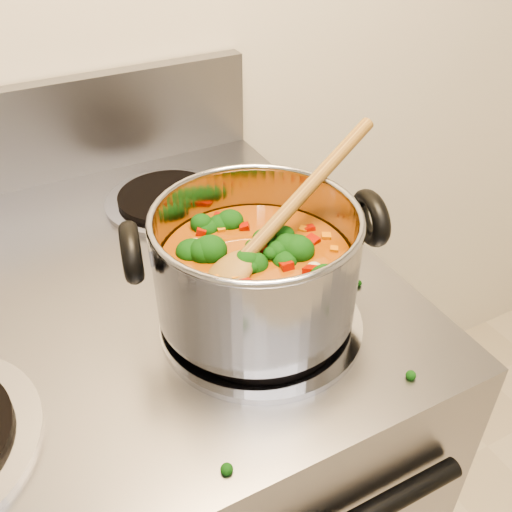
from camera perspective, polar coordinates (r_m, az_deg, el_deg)
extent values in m
cube|color=gray|center=(1.10, -13.07, -22.42)|extent=(0.78, 0.68, 0.92)
cube|color=gray|center=(0.99, -22.94, 10.71)|extent=(0.78, 0.03, 0.16)
cylinder|color=#A5A5AD|center=(0.67, 0.51, -6.68)|extent=(0.24, 0.24, 0.01)
cylinder|color=black|center=(0.67, 0.51, -6.18)|extent=(0.19, 0.19, 0.01)
cylinder|color=#A5A5AD|center=(0.90, -8.75, 5.45)|extent=(0.20, 0.20, 0.01)
cylinder|color=black|center=(0.90, -8.80, 5.89)|extent=(0.15, 0.15, 0.01)
cylinder|color=gray|center=(0.64, 0.00, -0.74)|extent=(0.23, 0.23, 0.12)
torus|color=gray|center=(0.60, 0.00, 3.92)|extent=(0.23, 0.23, 0.01)
cylinder|color=#7F3E0B|center=(0.65, 0.00, -2.52)|extent=(0.21, 0.21, 0.07)
torus|color=black|center=(0.60, -12.34, 0.38)|extent=(0.04, 0.08, 0.08)
torus|color=black|center=(0.65, 11.37, 3.77)|extent=(0.04, 0.08, 0.08)
ellipsoid|color=black|center=(0.59, 2.25, -3.05)|extent=(0.04, 0.04, 0.03)
ellipsoid|color=black|center=(0.65, -6.98, 1.18)|extent=(0.04, 0.04, 0.03)
ellipsoid|color=black|center=(0.62, 4.67, -0.98)|extent=(0.04, 0.04, 0.03)
ellipsoid|color=black|center=(0.65, -5.04, 0.85)|extent=(0.04, 0.04, 0.03)
ellipsoid|color=black|center=(0.64, -1.09, 0.70)|extent=(0.04, 0.04, 0.03)
ellipsoid|color=black|center=(0.61, -2.00, -1.75)|extent=(0.04, 0.04, 0.03)
ellipsoid|color=black|center=(0.70, 0.03, 3.90)|extent=(0.04, 0.04, 0.03)
ellipsoid|color=black|center=(0.66, 4.28, 1.64)|extent=(0.04, 0.04, 0.03)
ellipsoid|color=black|center=(0.59, 1.72, -2.84)|extent=(0.04, 0.04, 0.03)
ellipsoid|color=black|center=(0.59, -4.46, -2.80)|extent=(0.04, 0.04, 0.03)
ellipsoid|color=black|center=(0.68, 3.81, 2.94)|extent=(0.04, 0.04, 0.03)
ellipsoid|color=#9D0B05|center=(0.60, -6.38, -2.87)|extent=(0.01, 0.01, 0.01)
ellipsoid|color=#9D0B05|center=(0.61, -7.54, -1.74)|extent=(0.01, 0.01, 0.01)
ellipsoid|color=#9D0B05|center=(0.60, -0.50, -2.16)|extent=(0.01, 0.01, 0.01)
ellipsoid|color=#9D0B05|center=(0.65, -4.74, 1.20)|extent=(0.01, 0.01, 0.01)
ellipsoid|color=#9D0B05|center=(0.66, 7.53, 1.67)|extent=(0.01, 0.01, 0.01)
ellipsoid|color=#9D0B05|center=(0.69, 3.89, 3.65)|extent=(0.01, 0.01, 0.01)
ellipsoid|color=#9D0B05|center=(0.62, -1.70, -0.89)|extent=(0.01, 0.01, 0.01)
ellipsoid|color=#9D0B05|center=(0.65, -6.03, 1.04)|extent=(0.01, 0.01, 0.01)
ellipsoid|color=#9D0B05|center=(0.64, -4.53, 0.24)|extent=(0.01, 0.01, 0.01)
ellipsoid|color=#9D0B05|center=(0.66, 2.66, 1.63)|extent=(0.01, 0.01, 0.01)
ellipsoid|color=#9D0B05|center=(0.69, -3.98, 3.27)|extent=(0.01, 0.01, 0.01)
ellipsoid|color=#BC630A|center=(0.60, 4.59, -2.66)|extent=(0.01, 0.01, 0.01)
ellipsoid|color=#BC630A|center=(0.60, 4.73, -2.70)|extent=(0.01, 0.01, 0.01)
ellipsoid|color=#BC630A|center=(0.64, -1.99, 0.34)|extent=(0.01, 0.01, 0.01)
ellipsoid|color=#BC630A|center=(0.58, -2.45, -3.68)|extent=(0.01, 0.01, 0.01)
ellipsoid|color=#BC630A|center=(0.56, 0.82, -5.58)|extent=(0.01, 0.01, 0.01)
ellipsoid|color=#BC630A|center=(0.64, -5.76, 0.27)|extent=(0.01, 0.01, 0.01)
ellipsoid|color=#BC630A|center=(0.65, 2.72, 1.44)|extent=(0.01, 0.01, 0.01)
ellipsoid|color=#BC630A|center=(0.62, 5.43, -0.83)|extent=(0.01, 0.01, 0.01)
ellipsoid|color=#BC630A|center=(0.64, 3.54, 0.35)|extent=(0.01, 0.01, 0.01)
ellipsoid|color=#BC630A|center=(0.60, -7.69, -2.54)|extent=(0.01, 0.01, 0.01)
ellipsoid|color=beige|center=(0.62, -7.40, -1.40)|extent=(0.02, 0.02, 0.01)
ellipsoid|color=beige|center=(0.70, -2.12, 4.24)|extent=(0.02, 0.02, 0.01)
ellipsoid|color=beige|center=(0.59, -4.59, -3.01)|extent=(0.02, 0.02, 0.01)
ellipsoid|color=beige|center=(0.61, -3.85, -1.20)|extent=(0.02, 0.02, 0.01)
ellipsoid|color=beige|center=(0.62, -4.40, -0.52)|extent=(0.02, 0.02, 0.01)
ellipsoid|color=olive|center=(0.61, -2.88, -2.02)|extent=(0.09, 0.07, 0.04)
cylinder|color=olive|center=(0.66, 4.67, 6.18)|extent=(0.24, 0.10, 0.11)
ellipsoid|color=black|center=(0.81, 5.49, 1.68)|extent=(0.01, 0.01, 0.01)
ellipsoid|color=black|center=(0.70, -13.46, -6.31)|extent=(0.01, 0.01, 0.01)
ellipsoid|color=black|center=(0.59, -0.66, -15.52)|extent=(0.01, 0.01, 0.01)
ellipsoid|color=black|center=(0.68, 17.48, -8.78)|extent=(0.01, 0.01, 0.01)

